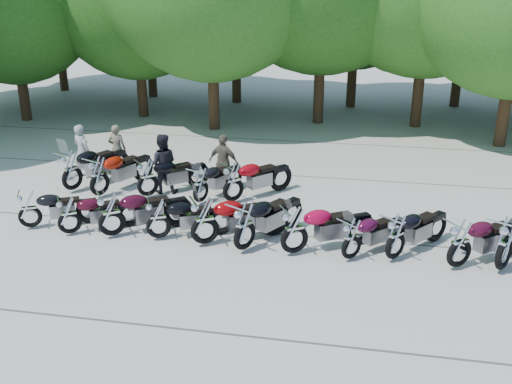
% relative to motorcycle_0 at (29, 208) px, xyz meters
% --- Properties ---
extents(ground, '(90.00, 90.00, 0.00)m').
position_rel_motorcycle_0_xyz_m(ground, '(5.71, -0.63, -0.58)').
color(ground, gray).
rests_on(ground, ground).
extents(motorcycle_0, '(2.10, 1.46, 1.15)m').
position_rel_motorcycle_0_xyz_m(motorcycle_0, '(0.00, 0.00, 0.00)').
color(motorcycle_0, black).
rests_on(motorcycle_0, ground).
extents(motorcycle_1, '(2.07, 1.65, 1.17)m').
position_rel_motorcycle_0_xyz_m(motorcycle_1, '(1.17, -0.16, 0.01)').
color(motorcycle_1, '#350713').
rests_on(motorcycle_1, ground).
extents(motorcycle_2, '(2.34, 1.96, 1.34)m').
position_rel_motorcycle_0_xyz_m(motorcycle_2, '(2.27, -0.10, 0.09)').
color(motorcycle_2, black).
rests_on(motorcycle_2, ground).
extents(motorcycle_3, '(2.23, 1.45, 1.21)m').
position_rel_motorcycle_0_xyz_m(motorcycle_3, '(3.45, -0.02, 0.03)').
color(motorcycle_3, black).
rests_on(motorcycle_3, ground).
extents(motorcycle_4, '(2.49, 1.90, 1.39)m').
position_rel_motorcycle_0_xyz_m(motorcycle_4, '(4.65, -0.13, 0.12)').
color(motorcycle_4, '#7F0407').
rests_on(motorcycle_4, ground).
extents(motorcycle_5, '(1.89, 2.49, 1.38)m').
position_rel_motorcycle_0_xyz_m(motorcycle_5, '(5.65, -0.25, 0.12)').
color(motorcycle_5, black).
rests_on(motorcycle_5, ground).
extents(motorcycle_6, '(2.43, 1.86, 1.36)m').
position_rel_motorcycle_0_xyz_m(motorcycle_6, '(6.82, -0.23, 0.10)').
color(motorcycle_6, maroon).
rests_on(motorcycle_6, ground).
extents(motorcycle_7, '(1.86, 1.92, 1.16)m').
position_rel_motorcycle_0_xyz_m(motorcycle_7, '(8.14, -0.25, 0.00)').
color(motorcycle_7, '#3B0823').
rests_on(motorcycle_7, ground).
extents(motorcycle_8, '(1.95, 2.19, 1.27)m').
position_rel_motorcycle_0_xyz_m(motorcycle_8, '(9.12, -0.07, 0.06)').
color(motorcycle_8, black).
rests_on(motorcycle_8, ground).
extents(motorcycle_9, '(2.30, 1.98, 1.33)m').
position_rel_motorcycle_0_xyz_m(motorcycle_9, '(10.49, -0.23, 0.09)').
color(motorcycle_9, '#380719').
rests_on(motorcycle_9, ground).
extents(motorcycle_10, '(2.00, 2.58, 1.44)m').
position_rel_motorcycle_0_xyz_m(motorcycle_10, '(11.44, -0.17, 0.15)').
color(motorcycle_10, black).
rests_on(motorcycle_10, ground).
extents(motorcycle_11, '(1.76, 2.59, 1.42)m').
position_rel_motorcycle_0_xyz_m(motorcycle_11, '(-0.20, 2.72, 0.13)').
color(motorcycle_11, black).
rests_on(motorcycle_11, ground).
extents(motorcycle_12, '(1.68, 2.53, 1.38)m').
position_rel_motorcycle_0_xyz_m(motorcycle_12, '(0.79, 2.45, 0.11)').
color(motorcycle_12, '#941405').
rests_on(motorcycle_12, ground).
extents(motorcycle_13, '(2.13, 2.08, 1.29)m').
position_rel_motorcycle_0_xyz_m(motorcycle_13, '(2.18, 2.67, 0.07)').
color(motorcycle_13, black).
rests_on(motorcycle_13, ground).
extents(motorcycle_14, '(1.49, 2.21, 1.21)m').
position_rel_motorcycle_0_xyz_m(motorcycle_14, '(3.81, 2.50, 0.03)').
color(motorcycle_14, black).
rests_on(motorcycle_14, ground).
extents(motorcycle_15, '(2.16, 2.24, 1.35)m').
position_rel_motorcycle_0_xyz_m(motorcycle_15, '(4.71, 2.71, 0.10)').
color(motorcycle_15, '#91050E').
rests_on(motorcycle_15, ground).
extents(rider_0, '(0.74, 0.63, 1.73)m').
position_rel_motorcycle_0_xyz_m(rider_0, '(-0.47, 4.02, 0.29)').
color(rider_0, gray).
rests_on(rider_0, ground).
extents(rider_1, '(0.99, 0.84, 1.79)m').
position_rel_motorcycle_0_xyz_m(rider_1, '(2.47, 3.19, 0.32)').
color(rider_1, black).
rests_on(rider_1, ground).
extents(rider_2, '(1.08, 0.70, 1.71)m').
position_rel_motorcycle_0_xyz_m(rider_2, '(4.19, 3.76, 0.28)').
color(rider_2, brown).
rests_on(rider_2, ground).
extents(rider_3, '(0.60, 0.41, 1.60)m').
position_rel_motorcycle_0_xyz_m(rider_3, '(0.42, 4.68, 0.22)').
color(rider_3, brown).
rests_on(rider_3, ground).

